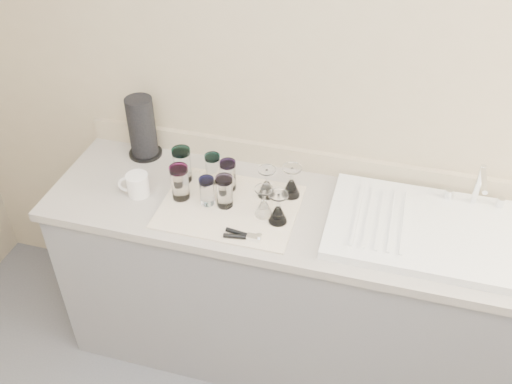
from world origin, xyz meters
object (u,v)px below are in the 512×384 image
(tumbler_blue, at_px, (207,191))
(white_mug, at_px, (137,185))
(goblet_front_right, at_px, (278,212))
(tumbler_teal, at_px, (182,165))
(goblet_back_left, at_px, (267,186))
(goblet_front_left, at_px, (264,206))
(goblet_back_right, at_px, (291,186))
(tumbler_purple, at_px, (228,175))
(tumbler_lavender, at_px, (225,191))
(tumbler_magenta, at_px, (180,182))
(sink_unit, at_px, (436,230))
(paper_towel_roll, at_px, (142,128))
(can_opener, at_px, (243,236))
(tumbler_cyan, at_px, (213,168))

(tumbler_blue, xyz_separation_m, white_mug, (-0.30, -0.01, -0.02))
(goblet_front_right, bearing_deg, tumbler_teal, 161.32)
(goblet_back_left, bearing_deg, goblet_front_left, -80.32)
(goblet_back_right, bearing_deg, tumbler_purple, -174.14)
(tumbler_lavender, bearing_deg, tumbler_blue, -174.77)
(tumbler_teal, bearing_deg, goblet_front_right, -18.68)
(tumbler_magenta, height_order, tumbler_blue, tumbler_magenta)
(goblet_back_left, bearing_deg, sink_unit, -4.37)
(tumbler_purple, distance_m, tumbler_blue, 0.13)
(tumbler_teal, distance_m, paper_towel_roll, 0.29)
(tumbler_teal, distance_m, white_mug, 0.21)
(goblet_front_left, relative_size, white_mug, 0.93)
(sink_unit, relative_size, goblet_front_right, 6.03)
(sink_unit, height_order, white_mug, sink_unit)
(goblet_back_left, relative_size, goblet_front_right, 0.97)
(goblet_back_right, relative_size, white_mug, 1.00)
(tumbler_lavender, height_order, goblet_front_right, tumbler_lavender)
(can_opener, bearing_deg, goblet_back_left, 85.76)
(white_mug, bearing_deg, goblet_back_left, 13.56)
(tumbler_purple, relative_size, goblet_front_right, 1.00)
(tumbler_purple, bearing_deg, paper_towel_roll, 161.30)
(tumbler_lavender, xyz_separation_m, can_opener, (0.13, -0.17, -0.06))
(sink_unit, relative_size, tumbler_purple, 6.05)
(tumbler_purple, height_order, goblet_front_right, same)
(tumbler_blue, bearing_deg, goblet_back_right, 24.25)
(goblet_front_right, bearing_deg, sink_unit, 8.98)
(tumbler_cyan, bearing_deg, sink_unit, -5.33)
(tumbler_purple, bearing_deg, tumbler_lavender, -79.66)
(tumbler_cyan, height_order, tumbler_purple, tumbler_purple)
(tumbler_magenta, distance_m, goblet_front_left, 0.36)
(can_opener, distance_m, paper_towel_roll, 0.74)
(sink_unit, xyz_separation_m, tumbler_teal, (-1.06, 0.06, 0.07))
(goblet_back_left, relative_size, can_opener, 0.91)
(goblet_back_left, bearing_deg, goblet_front_right, -60.14)
(tumbler_magenta, relative_size, goblet_front_left, 1.18)
(goblet_front_right, relative_size, can_opener, 0.93)
(tumbler_blue, height_order, goblet_front_right, goblet_front_right)
(tumbler_lavender, bearing_deg, tumbler_cyan, 124.62)
(tumbler_purple, bearing_deg, sink_unit, -3.57)
(tumbler_blue, height_order, white_mug, tumbler_blue)
(tumbler_cyan, relative_size, tumbler_lavender, 0.94)
(sink_unit, distance_m, can_opener, 0.74)
(tumbler_magenta, distance_m, goblet_front_right, 0.42)
(goblet_back_right, relative_size, goblet_front_right, 1.03)
(sink_unit, bearing_deg, can_opener, -162.46)
(tumbler_purple, distance_m, tumbler_magenta, 0.20)
(tumbler_blue, distance_m, paper_towel_roll, 0.48)
(tumbler_teal, bearing_deg, goblet_back_right, 2.54)
(tumbler_lavender, xyz_separation_m, paper_towel_roll, (-0.47, 0.26, 0.06))
(goblet_front_right, distance_m, can_opener, 0.17)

